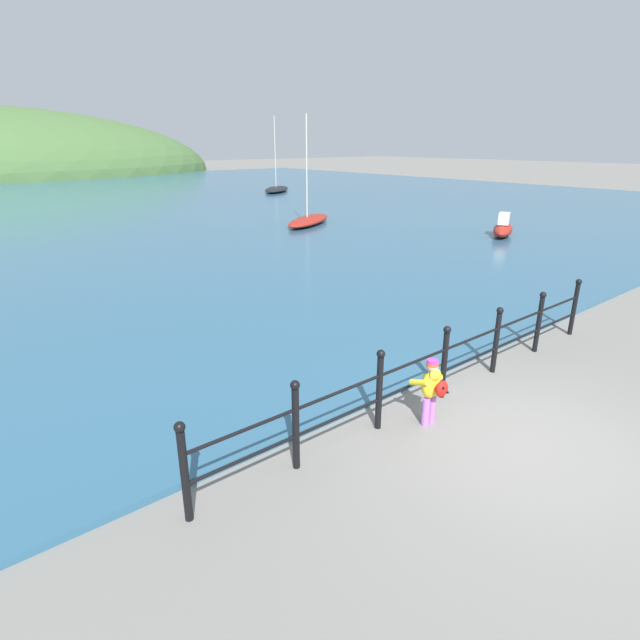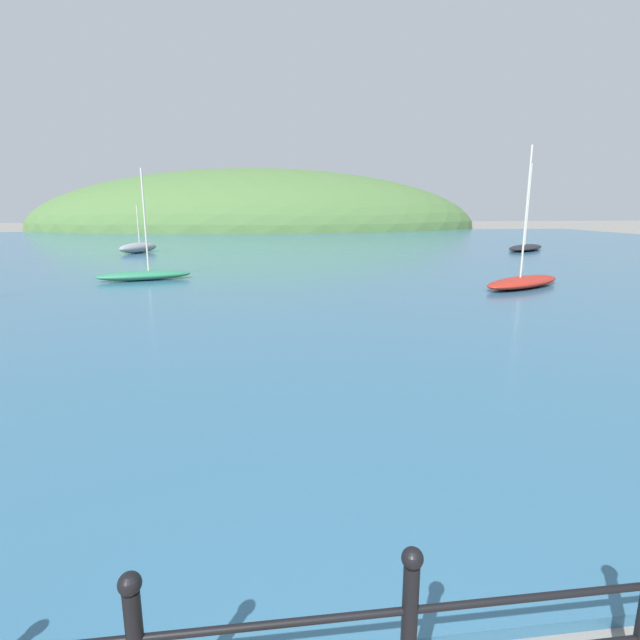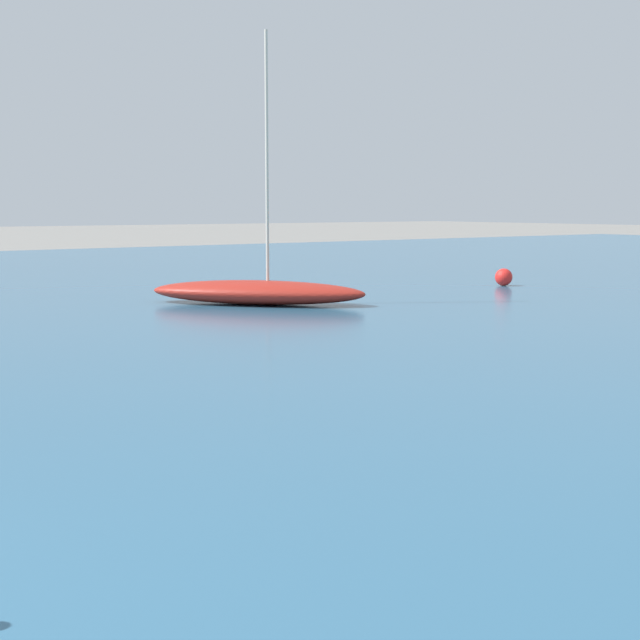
{
  "view_description": "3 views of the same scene",
  "coord_description": "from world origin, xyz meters",
  "views": [
    {
      "loc": [
        -5.84,
        -2.76,
        3.86
      ],
      "look_at": [
        -0.44,
        3.82,
        0.8
      ],
      "focal_mm": 28.0,
      "sensor_mm": 36.0,
      "label": 1
    },
    {
      "loc": [
        -0.61,
        -0.72,
        2.97
      ],
      "look_at": [
        0.43,
        7.36,
        1.12
      ],
      "focal_mm": 28.0,
      "sensor_mm": 36.0,
      "label": 2
    },
    {
      "loc": [
        5.29,
        1.21,
        2.29
      ],
      "look_at": [
        -1.81,
        6.34,
        1.17
      ],
      "focal_mm": 50.0,
      "sensor_mm": 36.0,
      "label": 3
    }
  ],
  "objects": [
    {
      "name": "mooring_buoy",
      "position": [
        -11.73,
        19.82,
        0.34
      ],
      "size": [
        0.48,
        0.48,
        0.48
      ],
      "primitive_type": "sphere",
      "color": "red",
      "rests_on": "water"
    },
    {
      "name": "boat_blue_hull",
      "position": [
        -11.74,
        11.77,
        0.39
      ],
      "size": [
        4.68,
        4.34,
        6.0
      ],
      "color": "maroon",
      "rests_on": "water"
    }
  ]
}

